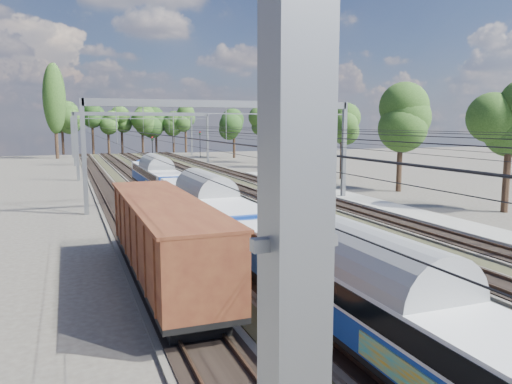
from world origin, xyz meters
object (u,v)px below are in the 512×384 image
object	(u,v)px
emu_train	(207,199)
worker	(198,177)
signal_far	(200,141)
freight_boxcar	(164,236)
signal_near	(152,149)

from	to	relation	value
emu_train	worker	distance (m)	26.07
emu_train	worker	size ratio (longest dim) A/B	28.35
worker	signal_far	bearing A→B (deg)	-13.48
emu_train	freight_boxcar	world-z (taller)	emu_train
freight_boxcar	worker	xyz separation A→B (m)	(10.32, 34.73, -1.27)
freight_boxcar	signal_near	size ratio (longest dim) A/B	2.78
freight_boxcar	worker	size ratio (longest dim) A/B	7.24
worker	signal_far	size ratio (longest dim) A/B	0.37
freight_boxcar	emu_train	bearing A→B (deg)	64.30
emu_train	signal_near	world-z (taller)	signal_near
freight_boxcar	signal_far	size ratio (longest dim) A/B	2.65
emu_train	signal_near	bearing A→B (deg)	85.09
signal_far	emu_train	bearing A→B (deg)	-101.26
worker	signal_near	world-z (taller)	signal_near
emu_train	signal_far	distance (m)	73.86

